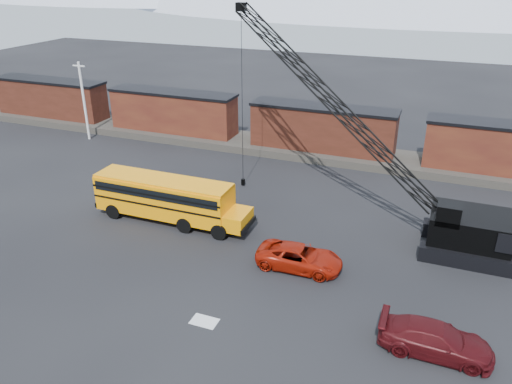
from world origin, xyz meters
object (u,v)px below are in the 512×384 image
red_pickup (300,257)px  crawler_crane (338,107)px  school_bus (168,198)px  maroon_suv (436,340)px

red_pickup → crawler_crane: 10.68m
school_bus → maroon_suv: school_bus is taller
red_pickup → crawler_crane: crawler_crane is taller
maroon_suv → crawler_crane: bearing=32.6°
crawler_crane → school_bus: bearing=-153.3°
red_pickup → maroon_suv: maroon_suv is taller
red_pickup → school_bus: bearing=75.1°
school_bus → crawler_crane: (10.54, 5.30, 6.22)m
red_pickup → maroon_suv: 9.33m
maroon_suv → crawler_crane: crawler_crane is taller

